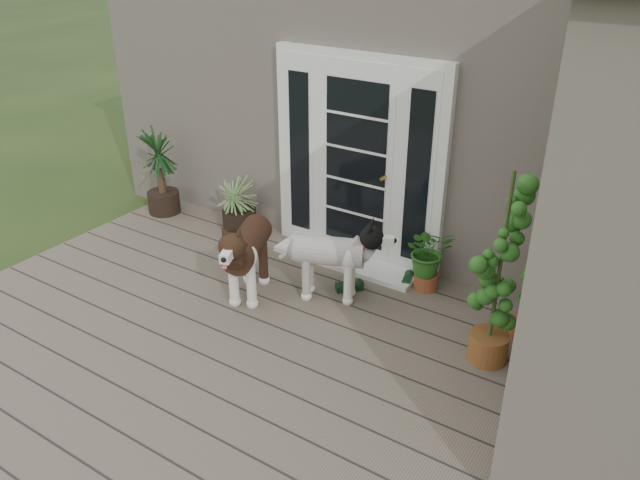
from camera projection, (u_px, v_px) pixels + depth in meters
The scene contains 14 objects.
deck at pixel (240, 377), 5.09m from camera, with size 6.20×4.60×0.12m, color #6B5B4C.
house_main at pixel (458, 88), 7.58m from camera, with size 7.40×4.00×3.10m, color #665E54.
door_unit at pixel (358, 161), 6.31m from camera, with size 1.90×0.14×2.15m, color white.
door_step at pixel (346, 261), 6.64m from camera, with size 1.60×0.40×0.05m, color white.
brindle_dog at pixel (248, 258), 5.93m from camera, with size 0.41×0.95×0.79m, color #3B2215, non-canonical shape.
white_dog at pixel (329, 264), 5.89m from camera, with size 0.38×0.88×0.73m, color white, non-canonical shape.
spider_plant at pixel (239, 203), 7.19m from camera, with size 0.65×0.65×0.70m, color #91B16D, non-canonical shape.
yucca at pixel (160, 172), 7.57m from camera, with size 0.73×0.73×1.06m, color #133311, non-canonical shape.
herb_a at pixel (428, 262), 6.07m from camera, with size 0.46×0.46×0.59m, color #194F16.
herb_b at pixel (528, 311), 5.38m from camera, with size 0.35×0.35×0.52m, color #21601B.
herb_c at pixel (558, 318), 5.29m from camera, with size 0.32×0.32×0.50m, color #1A4E16.
sapling at pixel (500, 268), 4.82m from camera, with size 0.51×0.51×1.72m, color #19571C, non-canonical shape.
clog_left at pixel (408, 279), 6.28m from camera, with size 0.12×0.26×0.08m, color black, non-canonical shape.
clog_right at pixel (349, 286), 6.15m from camera, with size 0.14×0.31×0.09m, color black, non-canonical shape.
Camera 1 is at (2.74, -2.62, 3.38)m, focal length 35.29 mm.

